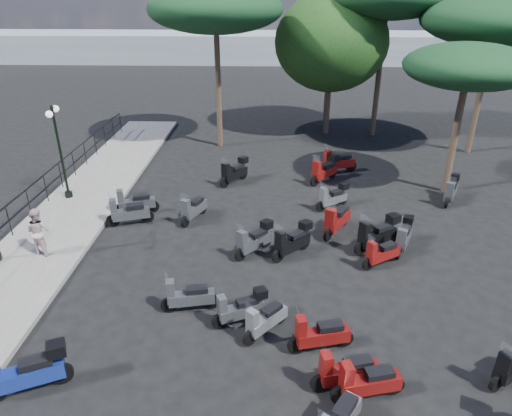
{
  "coord_description": "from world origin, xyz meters",
  "views": [
    {
      "loc": [
        0.95,
        -9.73,
        7.78
      ],
      "look_at": [
        0.47,
        3.74,
        1.2
      ],
      "focal_mm": 32.0,
      "sensor_mm": 36.0,
      "label": 1
    }
  ],
  "objects_px": {
    "pedestrian_far": "(39,231)",
    "scooter_15": "(292,241)",
    "scooter_13": "(346,372)",
    "scooter_32": "(367,383)",
    "scooter_9": "(241,308)",
    "scooter_16": "(336,220)",
    "scooter_3": "(188,297)",
    "scooter_10": "(254,240)",
    "scooter_27": "(404,237)",
    "broadleaf_tree": "(331,42)",
    "pine_3": "(469,67)",
    "scooter_21": "(381,254)",
    "scooter_28": "(377,235)",
    "scooter_11": "(234,172)",
    "scooter_23": "(338,162)",
    "pine_1": "(496,20)",
    "scooter_2": "(27,372)",
    "scooter_17": "(324,171)",
    "scooter_31": "(319,335)",
    "pine_2": "(216,9)",
    "scooter_22": "(333,197)",
    "scooter_29": "(451,191)",
    "scooter_5": "(193,209)",
    "scooter_4": "(135,203)",
    "scooter_30": "(128,213)",
    "scooter_8": "(265,320)",
    "lamp_post_2": "(59,147)"
  },
  "relations": [
    {
      "from": "pedestrian_far",
      "to": "scooter_15",
      "type": "bearing_deg",
      "value": -160.28
    },
    {
      "from": "scooter_13",
      "to": "scooter_32",
      "type": "height_order",
      "value": "same"
    },
    {
      "from": "scooter_9",
      "to": "scooter_16",
      "type": "xyz_separation_m",
      "value": [
        2.99,
        4.81,
        0.05
      ]
    },
    {
      "from": "scooter_3",
      "to": "scooter_16",
      "type": "xyz_separation_m",
      "value": [
        4.4,
        4.35,
        0.08
      ]
    },
    {
      "from": "scooter_10",
      "to": "scooter_27",
      "type": "height_order",
      "value": "scooter_10"
    },
    {
      "from": "broadleaf_tree",
      "to": "pine_3",
      "type": "distance_m",
      "value": 9.31
    },
    {
      "from": "scooter_21",
      "to": "scooter_28",
      "type": "distance_m",
      "value": 0.98
    },
    {
      "from": "pedestrian_far",
      "to": "scooter_13",
      "type": "relative_size",
      "value": 0.96
    },
    {
      "from": "scooter_11",
      "to": "scooter_23",
      "type": "bearing_deg",
      "value": -126.9
    },
    {
      "from": "scooter_13",
      "to": "pine_1",
      "type": "height_order",
      "value": "pine_1"
    },
    {
      "from": "scooter_21",
      "to": "scooter_27",
      "type": "xyz_separation_m",
      "value": [
        0.91,
        0.96,
        0.07
      ]
    },
    {
      "from": "pedestrian_far",
      "to": "pine_1",
      "type": "height_order",
      "value": "pine_1"
    },
    {
      "from": "scooter_2",
      "to": "scooter_23",
      "type": "height_order",
      "value": "scooter_23"
    },
    {
      "from": "pedestrian_far",
      "to": "scooter_16",
      "type": "distance_m",
      "value": 9.67
    },
    {
      "from": "scooter_10",
      "to": "scooter_17",
      "type": "distance_m",
      "value": 6.71
    },
    {
      "from": "scooter_2",
      "to": "scooter_31",
      "type": "xyz_separation_m",
      "value": [
        6.22,
        1.45,
        -0.09
      ]
    },
    {
      "from": "scooter_9",
      "to": "pine_3",
      "type": "height_order",
      "value": "pine_3"
    },
    {
      "from": "scooter_21",
      "to": "pine_3",
      "type": "height_order",
      "value": "pine_3"
    },
    {
      "from": "scooter_21",
      "to": "pine_2",
      "type": "bearing_deg",
      "value": -3.99
    },
    {
      "from": "scooter_22",
      "to": "scooter_29",
      "type": "xyz_separation_m",
      "value": [
        4.74,
        0.72,
        0.03
      ]
    },
    {
      "from": "scooter_11",
      "to": "scooter_3",
      "type": "bearing_deg",
      "value": 122.99
    },
    {
      "from": "scooter_5",
      "to": "broadleaf_tree",
      "type": "height_order",
      "value": "broadleaf_tree"
    },
    {
      "from": "scooter_23",
      "to": "scooter_32",
      "type": "bearing_deg",
      "value": 157.03
    },
    {
      "from": "scooter_5",
      "to": "scooter_16",
      "type": "distance_m",
      "value": 5.16
    },
    {
      "from": "scooter_13",
      "to": "pine_3",
      "type": "relative_size",
      "value": 0.27
    },
    {
      "from": "scooter_21",
      "to": "scooter_22",
      "type": "relative_size",
      "value": 1.0
    },
    {
      "from": "scooter_4",
      "to": "scooter_28",
      "type": "xyz_separation_m",
      "value": [
        8.56,
        -2.25,
        0.08
      ]
    },
    {
      "from": "scooter_30",
      "to": "broadleaf_tree",
      "type": "distance_m",
      "value": 15.09
    },
    {
      "from": "scooter_28",
      "to": "scooter_16",
      "type": "bearing_deg",
      "value": 15.68
    },
    {
      "from": "scooter_5",
      "to": "scooter_11",
      "type": "height_order",
      "value": "scooter_11"
    },
    {
      "from": "scooter_21",
      "to": "scooter_22",
      "type": "height_order",
      "value": "scooter_22"
    },
    {
      "from": "scooter_32",
      "to": "pine_2",
      "type": "xyz_separation_m",
      "value": [
        -4.8,
        16.63,
        6.32
      ]
    },
    {
      "from": "scooter_27",
      "to": "scooter_23",
      "type": "bearing_deg",
      "value": -54.28
    },
    {
      "from": "scooter_13",
      "to": "scooter_16",
      "type": "relative_size",
      "value": 1.0
    },
    {
      "from": "scooter_23",
      "to": "scooter_29",
      "type": "height_order",
      "value": "scooter_23"
    },
    {
      "from": "scooter_27",
      "to": "scooter_30",
      "type": "relative_size",
      "value": 0.92
    },
    {
      "from": "scooter_16",
      "to": "pine_1",
      "type": "xyz_separation_m",
      "value": [
        7.93,
        8.96,
        5.86
      ]
    },
    {
      "from": "scooter_3",
      "to": "scooter_4",
      "type": "distance_m",
      "value": 6.32
    },
    {
      "from": "scooter_15",
      "to": "scooter_3",
      "type": "bearing_deg",
      "value": 90.99
    },
    {
      "from": "scooter_27",
      "to": "scooter_29",
      "type": "bearing_deg",
      "value": -101.65
    },
    {
      "from": "scooter_22",
      "to": "scooter_21",
      "type": "bearing_deg",
      "value": 159.13
    },
    {
      "from": "scooter_22",
      "to": "scooter_32",
      "type": "distance_m",
      "value": 9.14
    },
    {
      "from": "scooter_21",
      "to": "scooter_23",
      "type": "relative_size",
      "value": 0.75
    },
    {
      "from": "scooter_23",
      "to": "scooter_8",
      "type": "bearing_deg",
      "value": 145.57
    },
    {
      "from": "scooter_9",
      "to": "scooter_32",
      "type": "relative_size",
      "value": 0.89
    },
    {
      "from": "scooter_30",
      "to": "pine_3",
      "type": "height_order",
      "value": "pine_3"
    },
    {
      "from": "scooter_3",
      "to": "lamp_post_2",
      "type": "bearing_deg",
      "value": 30.82
    },
    {
      "from": "pine_1",
      "to": "scooter_9",
      "type": "bearing_deg",
      "value": -128.43
    },
    {
      "from": "scooter_3",
      "to": "scooter_8",
      "type": "height_order",
      "value": "scooter_3"
    },
    {
      "from": "pedestrian_far",
      "to": "scooter_15",
      "type": "height_order",
      "value": "pedestrian_far"
    }
  ]
}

